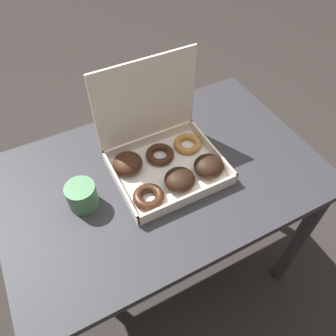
% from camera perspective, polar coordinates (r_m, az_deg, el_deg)
% --- Properties ---
extents(ground_plane, '(8.00, 8.00, 0.00)m').
position_cam_1_polar(ground_plane, '(1.79, -0.78, -16.68)').
color(ground_plane, '#2D2826').
extents(dining_table, '(1.10, 0.71, 0.77)m').
position_cam_1_polar(dining_table, '(1.23, -1.09, -4.55)').
color(dining_table, '#2D2D33').
rests_on(dining_table, ground_plane).
extents(donut_box, '(0.36, 0.31, 0.35)m').
position_cam_1_polar(donut_box, '(1.10, -0.49, 2.14)').
color(donut_box, silver).
rests_on(donut_box, dining_table).
extents(coffee_mug, '(0.09, 0.09, 0.09)m').
position_cam_1_polar(coffee_mug, '(1.05, -14.77, -4.66)').
color(coffee_mug, '#4C8456').
rests_on(coffee_mug, dining_table).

